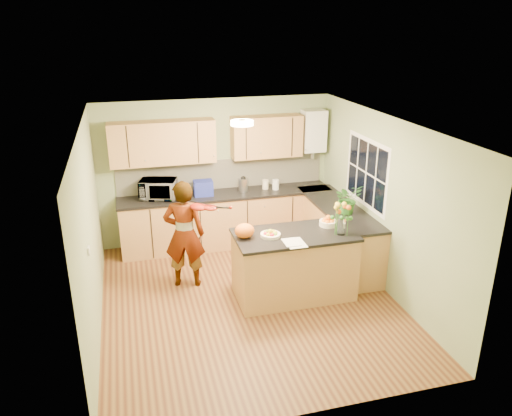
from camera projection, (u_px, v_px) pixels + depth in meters
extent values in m
plane|color=#572C18|center=(249.00, 300.00, 7.04)|extent=(4.50, 4.50, 0.00)
cube|color=silver|center=(248.00, 124.00, 6.15)|extent=(4.00, 4.50, 0.02)
cube|color=#8AA072|center=(216.00, 171.00, 8.63)|extent=(4.00, 0.02, 2.50)
cube|color=#8AA072|center=(308.00, 307.00, 4.56)|extent=(4.00, 0.02, 2.50)
cube|color=#8AA072|center=(90.00, 234.00, 6.11)|extent=(0.02, 4.50, 2.50)
cube|color=#8AA072|center=(385.00, 205.00, 7.08)|extent=(0.02, 4.50, 2.50)
cube|color=#AF8446|center=(227.00, 220.00, 8.66)|extent=(3.60, 0.60, 0.90)
cube|color=black|center=(226.00, 194.00, 8.49)|extent=(3.64, 0.62, 0.04)
cube|color=#AF8446|center=(338.00, 235.00, 8.06)|extent=(0.60, 2.20, 0.90)
cube|color=black|center=(339.00, 208.00, 7.89)|extent=(0.62, 2.24, 0.04)
cube|color=beige|center=(222.00, 174.00, 8.65)|extent=(3.60, 0.02, 0.52)
cube|color=#AF8446|center=(162.00, 143.00, 8.04)|extent=(1.70, 0.34, 0.70)
cube|color=#AF8446|center=(267.00, 136.00, 8.46)|extent=(1.20, 0.34, 0.70)
cube|color=white|center=(313.00, 131.00, 8.66)|extent=(0.40, 0.30, 0.72)
cylinder|color=#B0B1B5|center=(312.00, 153.00, 8.80)|extent=(0.06, 0.06, 0.20)
cube|color=white|center=(367.00, 173.00, 7.51)|extent=(0.01, 1.30, 1.05)
cube|color=black|center=(366.00, 173.00, 7.51)|extent=(0.01, 1.18, 0.92)
cube|color=white|center=(89.00, 251.00, 5.55)|extent=(0.02, 0.09, 0.09)
cylinder|color=#FFEABF|center=(242.00, 123.00, 6.43)|extent=(0.30, 0.30, 0.06)
cylinder|color=white|center=(242.00, 121.00, 6.42)|extent=(0.10, 0.10, 0.02)
cube|color=#AF8446|center=(294.00, 266.00, 7.02)|extent=(1.63, 0.81, 0.92)
cube|color=black|center=(295.00, 235.00, 6.85)|extent=(1.67, 0.86, 0.04)
cylinder|color=#FAEAC8|center=(271.00, 235.00, 6.75)|extent=(0.27, 0.27, 0.04)
cylinder|color=#FAEAC8|center=(328.00, 223.00, 7.10)|extent=(0.25, 0.25, 0.07)
cylinder|color=silver|center=(341.00, 226.00, 6.78)|extent=(0.12, 0.12, 0.24)
ellipsoid|color=orange|center=(245.00, 231.00, 6.68)|extent=(0.27, 0.23, 0.20)
cube|color=silver|center=(295.00, 243.00, 6.55)|extent=(0.24, 0.33, 0.01)
imported|color=#D9A085|center=(184.00, 234.00, 7.19)|extent=(0.67, 0.52, 1.62)
imported|color=white|center=(158.00, 189.00, 8.19)|extent=(0.67, 0.54, 0.32)
cube|color=navy|center=(203.00, 188.00, 8.35)|extent=(0.32, 0.24, 0.25)
cylinder|color=#B0B1B5|center=(243.00, 185.00, 8.55)|extent=(0.17, 0.17, 0.23)
sphere|color=black|center=(243.00, 176.00, 8.50)|extent=(0.08, 0.08, 0.08)
cylinder|color=#FAEAC8|center=(265.00, 184.00, 8.68)|extent=(0.14, 0.14, 0.16)
cylinder|color=white|center=(276.00, 185.00, 8.65)|extent=(0.15, 0.15, 0.18)
imported|color=#317226|center=(348.00, 199.00, 7.55)|extent=(0.46, 0.41, 0.46)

